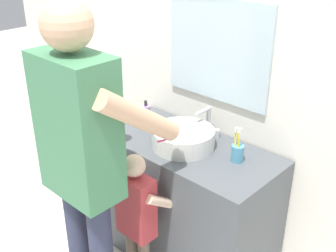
{
  "coord_description": "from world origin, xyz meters",
  "views": [
    {
      "loc": [
        1.44,
        -1.38,
        2.05
      ],
      "look_at": [
        0.0,
        0.15,
        1.03
      ],
      "focal_mm": 45.35,
      "sensor_mm": 36.0,
      "label": 1
    }
  ],
  "objects_px": {
    "child_toddler": "(137,214)",
    "soap_bottle": "(146,115)",
    "toothbrush_cup": "(237,152)",
    "adult_parent": "(83,147)"
  },
  "relations": [
    {
      "from": "soap_bottle",
      "to": "adult_parent",
      "type": "distance_m",
      "value": 0.77
    },
    {
      "from": "child_toddler",
      "to": "adult_parent",
      "type": "xyz_separation_m",
      "value": [
        -0.09,
        -0.26,
        0.5
      ]
    },
    {
      "from": "soap_bottle",
      "to": "child_toddler",
      "type": "distance_m",
      "value": 0.68
    },
    {
      "from": "child_toddler",
      "to": "soap_bottle",
      "type": "bearing_deg",
      "value": 130.43
    },
    {
      "from": "soap_bottle",
      "to": "child_toddler",
      "type": "height_order",
      "value": "soap_bottle"
    },
    {
      "from": "toothbrush_cup",
      "to": "adult_parent",
      "type": "height_order",
      "value": "adult_parent"
    },
    {
      "from": "soap_bottle",
      "to": "adult_parent",
      "type": "height_order",
      "value": "adult_parent"
    },
    {
      "from": "toothbrush_cup",
      "to": "child_toddler",
      "type": "distance_m",
      "value": 0.66
    },
    {
      "from": "soap_bottle",
      "to": "adult_parent",
      "type": "bearing_deg",
      "value": -67.55
    },
    {
      "from": "toothbrush_cup",
      "to": "child_toddler",
      "type": "height_order",
      "value": "toothbrush_cup"
    }
  ]
}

